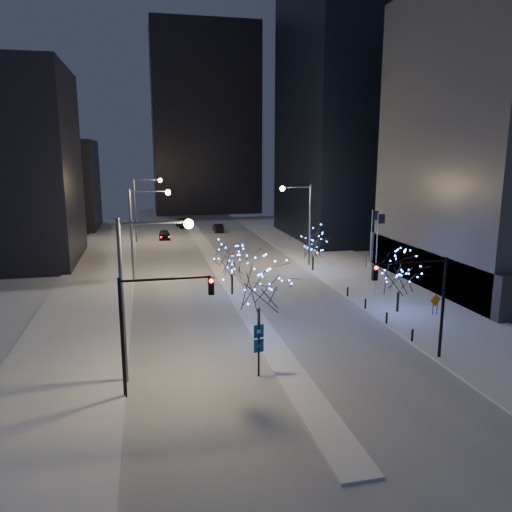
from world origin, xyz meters
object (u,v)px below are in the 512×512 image
object	(u,v)px
street_lamp_east	(303,214)
car_far	(184,223)
holiday_tree_plaza_far	(313,244)
holiday_tree_median_far	(232,260)
traffic_signal_west	(150,315)
wayfinding_sign	(259,342)
street_lamp_w_near	(140,277)
holiday_tree_plaza_near	(399,273)
street_lamp_w_mid	(141,222)
traffic_signal_east	(423,292)
car_mid	(218,228)
car_near	(164,235)
street_lamp_w_far	(142,201)
holiday_tree_median_near	(259,282)
construction_sign	(435,302)

from	to	relation	value
street_lamp_east	car_far	world-z (taller)	street_lamp_east
holiday_tree_plaza_far	holiday_tree_median_far	bearing A→B (deg)	-144.30
traffic_signal_west	holiday_tree_plaza_far	distance (m)	33.11
holiday_tree_median_far	wayfinding_sign	distance (m)	18.32
street_lamp_w_near	holiday_tree_plaza_near	xyz separation A→B (m)	(21.51, 8.65, -2.96)
street_lamp_w_mid	traffic_signal_east	size ratio (longest dim) A/B	1.43
holiday_tree_plaza_far	traffic_signal_east	bearing A→B (deg)	-93.42
street_lamp_east	car_mid	xyz separation A→B (m)	(-6.05, 29.76, -5.74)
street_lamp_east	car_mid	size ratio (longest dim) A/B	2.31
car_near	wayfinding_sign	world-z (taller)	wayfinding_sign
traffic_signal_east	traffic_signal_west	bearing A→B (deg)	-176.71
street_lamp_w_far	car_far	distance (m)	17.42
traffic_signal_west	car_far	world-z (taller)	traffic_signal_west
holiday_tree_median_near	holiday_tree_plaza_near	bearing A→B (deg)	13.45
holiday_tree_median_far	street_lamp_w_near	bearing A→B (deg)	-116.11
holiday_tree_plaza_near	holiday_tree_median_far	bearing A→B (deg)	146.75
street_lamp_w_far	wayfinding_sign	xyz separation A→B (m)	(6.94, -51.00, -4.27)
street_lamp_w_mid	holiday_tree_plaza_near	bearing A→B (deg)	-37.25
street_lamp_w_mid	car_mid	xyz separation A→B (m)	(12.97, 32.76, -5.78)
construction_sign	car_near	bearing A→B (deg)	104.22
street_lamp_w_far	construction_sign	size ratio (longest dim) A/B	5.50
traffic_signal_west	holiday_tree_median_far	size ratio (longest dim) A/B	1.38
car_far	street_lamp_east	bearing A→B (deg)	-80.66
car_mid	holiday_tree_plaza_far	distance (m)	33.37
car_near	street_lamp_w_far	bearing A→B (deg)	-150.92
street_lamp_east	traffic_signal_west	bearing A→B (deg)	-121.69
street_lamp_east	holiday_tree_plaza_far	size ratio (longest dim) A/B	1.94
holiday_tree_median_far	street_lamp_w_far	bearing A→B (deg)	104.43
car_far	wayfinding_sign	xyz separation A→B (m)	(-0.50, -65.68, 1.46)
car_mid	wayfinding_sign	world-z (taller)	wayfinding_sign
car_mid	holiday_tree_plaza_far	world-z (taller)	holiday_tree_plaza_far
street_lamp_w_far	street_lamp_w_mid	bearing A→B (deg)	-90.00
car_far	holiday_tree_plaza_far	distance (m)	41.42
wayfinding_sign	car_mid	bearing A→B (deg)	72.36
holiday_tree_median_far	car_far	bearing A→B (deg)	91.21
street_lamp_east	construction_sign	world-z (taller)	street_lamp_east
car_far	traffic_signal_east	bearing A→B (deg)	-89.16
street_lamp_w_near	holiday_tree_plaza_far	size ratio (longest dim) A/B	1.94
street_lamp_w_far	holiday_tree_median_far	size ratio (longest dim) A/B	1.97
street_lamp_w_far	holiday_tree_median_near	world-z (taller)	street_lamp_w_far
street_lamp_w_near	traffic_signal_east	world-z (taller)	street_lamp_w_near
car_far	holiday_tree_median_far	size ratio (longest dim) A/B	1.05
wayfinding_sign	construction_sign	bearing A→B (deg)	13.54
holiday_tree_plaza_near	traffic_signal_west	bearing A→B (deg)	-153.11
car_far	street_lamp_w_near	bearing A→B (deg)	-104.75
holiday_tree_plaza_near	holiday_tree_median_near	bearing A→B (deg)	-166.55
street_lamp_w_near	car_near	size ratio (longest dim) A/B	2.28
street_lamp_east	construction_sign	distance (m)	22.09
car_near	holiday_tree_plaza_near	world-z (taller)	holiday_tree_plaza_near
traffic_signal_west	holiday_tree_plaza_far	xyz separation A→B (m)	(18.94, 27.12, -1.47)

